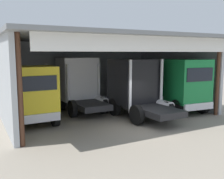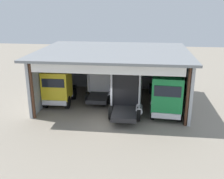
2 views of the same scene
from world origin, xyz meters
TOP-DOWN VIEW (x-y plane):
  - ground_plane at (0.00, 0.00)m, footprint 80.00×80.00m
  - workshop_shed at (0.00, 5.30)m, footprint 13.39×10.56m
  - truck_yellow_center_bay at (-5.04, 3.35)m, footprint 2.55×4.95m
  - truck_white_left_bay at (-1.34, 5.61)m, footprint 2.67×4.77m
  - truck_black_center_left_bay at (1.34, 2.41)m, footprint 2.79×5.30m
  - truck_green_right_bay at (4.72, 1.72)m, footprint 2.66×4.94m
  - oil_drum at (5.28, 8.27)m, footprint 0.58×0.58m
  - tool_cart at (3.89, 7.74)m, footprint 0.90×0.60m

SIDE VIEW (x-z plane):
  - ground_plane at x=0.00m, z-range 0.00..0.00m
  - oil_drum at x=5.28m, z-range 0.00..0.93m
  - tool_cart at x=3.89m, z-range 0.00..1.00m
  - truck_yellow_center_bay at x=-5.04m, z-range 0.01..3.47m
  - truck_green_right_bay at x=4.72m, z-range 0.10..3.75m
  - truck_white_left_bay at x=-1.34m, z-range 0.06..3.80m
  - truck_black_center_left_bay at x=1.34m, z-range 0.09..3.79m
  - workshop_shed at x=0.00m, z-range 1.01..6.15m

